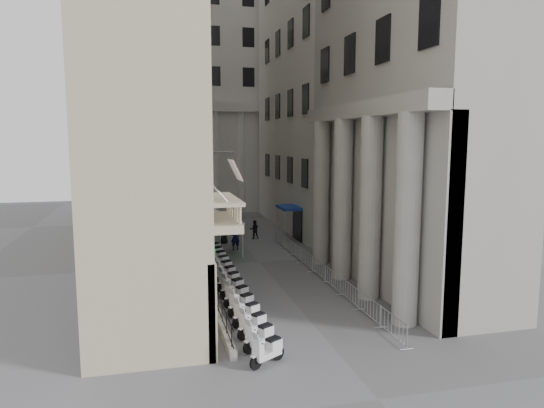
# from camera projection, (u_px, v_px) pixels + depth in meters

# --- Properties ---
(ground) EXTENTS (120.00, 120.00, 0.00)m
(ground) POSITION_uv_depth(u_px,v_px,m) (378.00, 400.00, 16.40)
(ground) COLOR #535255
(ground) RESTS_ON ground
(left_building) EXTENTS (5.00, 36.00, 34.00)m
(left_building) POSITION_uv_depth(u_px,v_px,m) (144.00, 20.00, 33.57)
(left_building) COLOR tan
(left_building) RESTS_ON ground
(far_building) EXTENTS (22.00, 10.00, 30.00)m
(far_building) POSITION_uv_depth(u_px,v_px,m) (210.00, 89.00, 60.64)
(far_building) COLOR beige
(far_building) RESTS_ON ground
(iron_fence) EXTENTS (0.30, 28.00, 1.40)m
(iron_fence) POSITION_uv_depth(u_px,v_px,m) (200.00, 270.00, 32.71)
(iron_fence) COLOR black
(iron_fence) RESTS_ON ground
(blue_awning) EXTENTS (1.60, 3.00, 3.00)m
(blue_awning) POSITION_uv_depth(u_px,v_px,m) (289.00, 240.00, 42.41)
(blue_awning) COLOR navy
(blue_awning) RESTS_ON ground
(flag) EXTENTS (1.00, 1.40, 8.20)m
(flag) POSITION_uv_depth(u_px,v_px,m) (237.00, 350.00, 20.27)
(flag) COLOR #9E0C11
(flag) RESTS_ON ground
(scooter_0) EXTENTS (1.49, 1.18, 1.50)m
(scooter_0) POSITION_uv_depth(u_px,v_px,m) (268.00, 364.00, 18.97)
(scooter_0) COLOR silver
(scooter_0) RESTS_ON ground
(scooter_1) EXTENTS (1.49, 1.18, 1.50)m
(scooter_1) POSITION_uv_depth(u_px,v_px,m) (260.00, 349.00, 20.33)
(scooter_1) COLOR silver
(scooter_1) RESTS_ON ground
(scooter_2) EXTENTS (1.49, 1.18, 1.50)m
(scooter_2) POSITION_uv_depth(u_px,v_px,m) (253.00, 336.00, 21.68)
(scooter_2) COLOR silver
(scooter_2) RESTS_ON ground
(scooter_3) EXTENTS (1.49, 1.18, 1.50)m
(scooter_3) POSITION_uv_depth(u_px,v_px,m) (247.00, 325.00, 23.03)
(scooter_3) COLOR silver
(scooter_3) RESTS_ON ground
(scooter_4) EXTENTS (1.49, 1.18, 1.50)m
(scooter_4) POSITION_uv_depth(u_px,v_px,m) (242.00, 315.00, 24.39)
(scooter_4) COLOR silver
(scooter_4) RESTS_ON ground
(scooter_5) EXTENTS (1.49, 1.18, 1.50)m
(scooter_5) POSITION_uv_depth(u_px,v_px,m) (237.00, 305.00, 25.74)
(scooter_5) COLOR silver
(scooter_5) RESTS_ON ground
(scooter_6) EXTENTS (1.49, 1.18, 1.50)m
(scooter_6) POSITION_uv_depth(u_px,v_px,m) (233.00, 297.00, 27.09)
(scooter_6) COLOR silver
(scooter_6) RESTS_ON ground
(scooter_7) EXTENTS (1.49, 1.18, 1.50)m
(scooter_7) POSITION_uv_depth(u_px,v_px,m) (229.00, 290.00, 28.44)
(scooter_7) COLOR silver
(scooter_7) RESTS_ON ground
(scooter_8) EXTENTS (1.49, 1.18, 1.50)m
(scooter_8) POSITION_uv_depth(u_px,v_px,m) (226.00, 283.00, 29.80)
(scooter_8) COLOR silver
(scooter_8) RESTS_ON ground
(scooter_9) EXTENTS (1.49, 1.18, 1.50)m
(scooter_9) POSITION_uv_depth(u_px,v_px,m) (223.00, 277.00, 31.15)
(scooter_9) COLOR silver
(scooter_9) RESTS_ON ground
(scooter_10) EXTENTS (1.49, 1.18, 1.50)m
(scooter_10) POSITION_uv_depth(u_px,v_px,m) (220.00, 271.00, 32.50)
(scooter_10) COLOR silver
(scooter_10) RESTS_ON ground
(scooter_11) EXTENTS (1.49, 1.18, 1.50)m
(scooter_11) POSITION_uv_depth(u_px,v_px,m) (217.00, 266.00, 33.85)
(scooter_11) COLOR silver
(scooter_11) RESTS_ON ground
(scooter_12) EXTENTS (1.49, 1.18, 1.50)m
(scooter_12) POSITION_uv_depth(u_px,v_px,m) (215.00, 261.00, 35.21)
(scooter_12) COLOR silver
(scooter_12) RESTS_ON ground
(scooter_13) EXTENTS (1.49, 1.18, 1.50)m
(scooter_13) POSITION_uv_depth(u_px,v_px,m) (212.00, 256.00, 36.56)
(scooter_13) COLOR silver
(scooter_13) RESTS_ON ground
(barrier_0) EXTENTS (0.60, 2.40, 1.10)m
(barrier_0) POSITION_uv_depth(u_px,v_px,m) (393.00, 338.00, 21.45)
(barrier_0) COLOR #B5B8BD
(barrier_0) RESTS_ON ground
(barrier_1) EXTENTS (0.60, 2.40, 1.10)m
(barrier_1) POSITION_uv_depth(u_px,v_px,m) (369.00, 318.00, 23.85)
(barrier_1) COLOR #B5B8BD
(barrier_1) RESTS_ON ground
(barrier_2) EXTENTS (0.60, 2.40, 1.10)m
(barrier_2) POSITION_uv_depth(u_px,v_px,m) (349.00, 302.00, 26.26)
(barrier_2) COLOR #B5B8BD
(barrier_2) RESTS_ON ground
(barrier_3) EXTENTS (0.60, 2.40, 1.10)m
(barrier_3) POSITION_uv_depth(u_px,v_px,m) (332.00, 288.00, 28.67)
(barrier_3) COLOR #B5B8BD
(barrier_3) RESTS_ON ground
(barrier_4) EXTENTS (0.60, 2.40, 1.10)m
(barrier_4) POSITION_uv_depth(u_px,v_px,m) (318.00, 277.00, 31.07)
(barrier_4) COLOR #B5B8BD
(barrier_4) RESTS_ON ground
(barrier_5) EXTENTS (0.60, 2.40, 1.10)m
(barrier_5) POSITION_uv_depth(u_px,v_px,m) (307.00, 267.00, 33.48)
(barrier_5) COLOR #B5B8BD
(barrier_5) RESTS_ON ground
(barrier_6) EXTENTS (0.60, 2.40, 1.10)m
(barrier_6) POSITION_uv_depth(u_px,v_px,m) (296.00, 259.00, 35.89)
(barrier_6) COLOR #B5B8BD
(barrier_6) RESTS_ON ground
(barrier_7) EXTENTS (0.60, 2.40, 1.10)m
(barrier_7) POSITION_uv_depth(u_px,v_px,m) (287.00, 251.00, 38.30)
(barrier_7) COLOR #B5B8BD
(barrier_7) RESTS_ON ground
(barrier_8) EXTENTS (0.60, 2.40, 1.10)m
(barrier_8) POSITION_uv_depth(u_px,v_px,m) (279.00, 244.00, 40.70)
(barrier_8) COLOR #B5B8BD
(barrier_8) RESTS_ON ground
(security_tent) EXTENTS (4.60, 4.60, 3.73)m
(security_tent) POSITION_uv_depth(u_px,v_px,m) (224.00, 216.00, 35.73)
(security_tent) COLOR silver
(security_tent) RESTS_ON ground
(street_lamp) EXTENTS (2.55, 0.58, 7.85)m
(street_lamp) POSITION_uv_depth(u_px,v_px,m) (208.00, 192.00, 38.04)
(street_lamp) COLOR #999CA2
(street_lamp) RESTS_ON ground
(info_kiosk) EXTENTS (0.37, 0.93, 1.93)m
(info_kiosk) POSITION_uv_depth(u_px,v_px,m) (198.00, 247.00, 35.31)
(info_kiosk) COLOR black
(info_kiosk) RESTS_ON ground
(pedestrian_a) EXTENTS (0.80, 0.59, 2.02)m
(pedestrian_a) POSITION_uv_depth(u_px,v_px,m) (235.00, 237.00, 38.60)
(pedestrian_a) COLOR #0C0F33
(pedestrian_a) RESTS_ON ground
(pedestrian_b) EXTENTS (0.84, 0.68, 1.66)m
(pedestrian_b) POSITION_uv_depth(u_px,v_px,m) (254.00, 229.00, 43.02)
(pedestrian_b) COLOR black
(pedestrian_b) RESTS_ON ground
(pedestrian_c) EXTENTS (1.06, 0.87, 1.87)m
(pedestrian_c) POSITION_uv_depth(u_px,v_px,m) (224.00, 232.00, 41.06)
(pedestrian_c) COLOR black
(pedestrian_c) RESTS_ON ground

